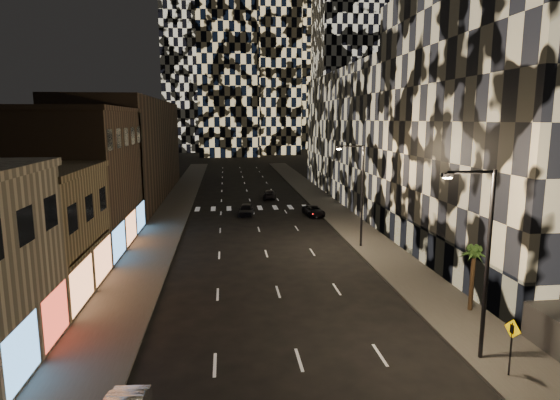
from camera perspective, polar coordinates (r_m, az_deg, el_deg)
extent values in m
cube|color=#47443F|center=(60.90, -12.85, -1.08)|extent=(4.00, 120.00, 0.15)
cube|color=#47443F|center=(61.98, 5.86, -0.70)|extent=(4.00, 120.00, 0.15)
cube|color=#4C4C47|center=(60.71, -10.88, -1.05)|extent=(0.20, 120.00, 0.15)
cube|color=#4C4C47|center=(61.57, 3.95, -0.74)|extent=(0.20, 120.00, 0.15)
cube|color=olive|center=(34.21, -30.13, -3.95)|extent=(10.00, 10.00, 8.00)
cube|color=#483829|center=(45.42, -24.17, 2.20)|extent=(10.00, 15.00, 12.00)
cube|color=#483829|center=(70.94, -17.87, 5.85)|extent=(10.00, 40.00, 14.00)
cube|color=#232326|center=(41.20, 28.11, 8.19)|extent=(16.00, 25.00, 22.00)
cube|color=#383838|center=(38.67, 17.48, -5.40)|extent=(0.60, 25.00, 3.00)
cube|color=#232326|center=(70.48, 12.77, 7.69)|extent=(16.00, 40.00, 18.00)
cylinder|color=black|center=(23.80, 23.93, -7.43)|extent=(0.20, 0.20, 9.00)
cylinder|color=black|center=(22.39, 22.29, 3.17)|extent=(2.20, 0.14, 0.14)
cube|color=black|center=(21.90, 19.74, 2.87)|extent=(0.50, 0.25, 0.18)
cube|color=#FFEAB2|center=(21.91, 19.73, 2.56)|extent=(0.35, 0.18, 0.06)
cylinder|color=black|center=(41.77, 10.00, 0.45)|extent=(0.20, 0.20, 9.00)
cylinder|color=black|center=(40.99, 8.70, 6.50)|extent=(2.20, 0.14, 0.14)
cube|color=black|center=(40.72, 7.19, 6.34)|extent=(0.50, 0.25, 0.18)
cube|color=#FFEAB2|center=(40.73, 7.19, 6.17)|extent=(0.35, 0.18, 0.06)
imported|color=black|center=(55.86, -4.14, -1.18)|extent=(2.09, 4.28, 1.41)
imported|color=black|center=(67.63, -1.27, 0.71)|extent=(2.30, 4.54, 1.26)
imported|color=black|center=(55.77, 4.12, -1.31)|extent=(2.41, 4.45, 1.18)
cylinder|color=black|center=(23.86, 26.32, -15.97)|extent=(0.08, 0.08, 2.47)
cube|color=#FFBD00|center=(23.48, 26.49, -13.89)|extent=(0.25, 0.85, 0.87)
cube|color=black|center=(23.47, 26.43, -13.90)|extent=(0.07, 0.22, 0.40)
cylinder|color=#47331E|center=(30.24, 22.34, -9.27)|extent=(0.26, 0.26, 3.40)
sphere|color=#274819|center=(29.70, 22.58, -5.87)|extent=(0.74, 0.74, 0.74)
cone|color=#274819|center=(29.90, 22.94, -5.90)|extent=(1.50, 0.67, 0.90)
cone|color=#274819|center=(29.97, 22.52, -5.83)|extent=(0.86, 1.47, 0.90)
cone|color=#274819|center=(29.85, 22.14, -5.87)|extent=(0.95, 1.44, 0.90)
cone|color=#274819|center=(29.63, 22.08, -5.98)|extent=(1.50, 0.57, 0.90)
cone|color=#274819|center=(29.47, 22.39, -6.08)|extent=(1.31, 1.19, 0.90)
cone|color=#274819|center=(29.50, 22.84, -6.10)|extent=(0.35, 1.48, 0.90)
cone|color=#274819|center=(29.69, 23.08, -6.01)|extent=(1.36, 1.11, 0.90)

